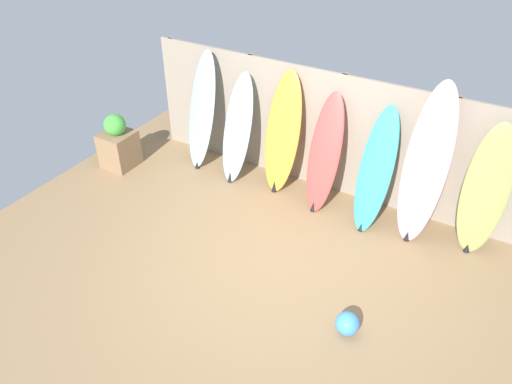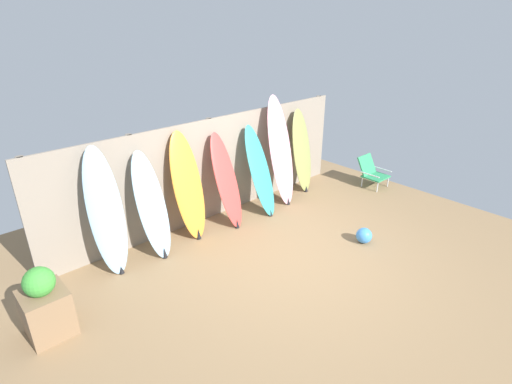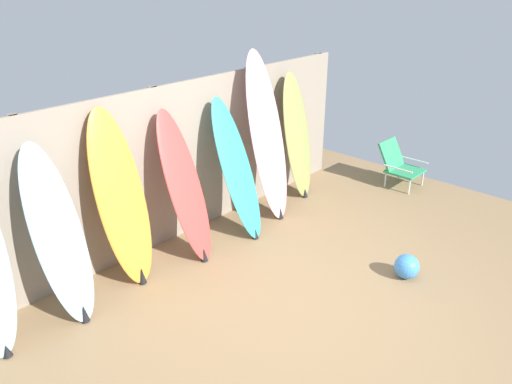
{
  "view_description": "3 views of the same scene",
  "coord_description": "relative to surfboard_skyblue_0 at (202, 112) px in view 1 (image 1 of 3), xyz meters",
  "views": [
    {
      "loc": [
        2.12,
        -3.92,
        4.27
      ],
      "look_at": [
        -0.43,
        0.44,
        0.72
      ],
      "focal_mm": 35.0,
      "sensor_mm": 36.0,
      "label": 1
    },
    {
      "loc": [
        -3.87,
        -3.36,
        3.42
      ],
      "look_at": [
        0.05,
        0.92,
        0.8
      ],
      "focal_mm": 28.0,
      "sensor_mm": 36.0,
      "label": 2
    },
    {
      "loc": [
        -3.03,
        -2.22,
        2.94
      ],
      "look_at": [
        0.1,
        0.67,
        0.99
      ],
      "focal_mm": 35.0,
      "sensor_mm": 36.0,
      "label": 3
    }
  ],
  "objects": [
    {
      "name": "surfboard_pink_5",
      "position": [
        3.4,
        -0.04,
        0.12
      ],
      "size": [
        0.54,
        0.55,
        2.06
      ],
      "color": "pink",
      "rests_on": "ground"
    },
    {
      "name": "surfboard_olive_6",
      "position": [
        4.12,
        0.05,
        -0.06
      ],
      "size": [
        0.57,
        0.44,
        1.7
      ],
      "color": "olive",
      "rests_on": "ground"
    },
    {
      "name": "fence_back",
      "position": [
        2.09,
        0.36,
        -0.0
      ],
      "size": [
        6.08,
        0.11,
        1.8
      ],
      "color": "gray",
      "rests_on": "ground"
    },
    {
      "name": "beach_ball",
      "position": [
        3.28,
        -2.07,
        -0.77
      ],
      "size": [
        0.26,
        0.26,
        0.26
      ],
      "primitive_type": "sphere",
      "color": "#3F8CE5",
      "rests_on": "ground"
    },
    {
      "name": "surfboard_red_3",
      "position": [
        2.07,
        -0.06,
        -0.11
      ],
      "size": [
        0.47,
        0.64,
        1.61
      ],
      "color": "#D13D38",
      "rests_on": "ground"
    },
    {
      "name": "surfboard_skyblue_1",
      "position": [
        0.67,
        -0.04,
        -0.11
      ],
      "size": [
        0.45,
        0.58,
        1.61
      ],
      "color": "#8CB7D6",
      "rests_on": "ground"
    },
    {
      "name": "surfboard_skyblue_0",
      "position": [
        0.0,
        0.0,
        0.0
      ],
      "size": [
        0.54,
        0.57,
        1.82
      ],
      "color": "#8CB7D6",
      "rests_on": "ground"
    },
    {
      "name": "surfboard_orange_2",
      "position": [
        1.37,
        0.05,
        -0.03
      ],
      "size": [
        0.53,
        0.52,
        1.76
      ],
      "color": "orange",
      "rests_on": "ground"
    },
    {
      "name": "surfboard_teal_4",
      "position": [
        2.81,
        -0.1,
        -0.11
      ],
      "size": [
        0.44,
        0.69,
        1.61
      ],
      "color": "teal",
      "rests_on": "ground"
    },
    {
      "name": "ground",
      "position": [
        2.09,
        -1.65,
        -0.9
      ],
      "size": [
        7.68,
        7.68,
        0.0
      ],
      "primitive_type": "plane",
      "color": "#8E704C"
    },
    {
      "name": "planter_box",
      "position": [
        -1.12,
        -0.75,
        -0.52
      ],
      "size": [
        0.48,
        0.5,
        0.89
      ],
      "color": "#846647",
      "rests_on": "ground"
    }
  ]
}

